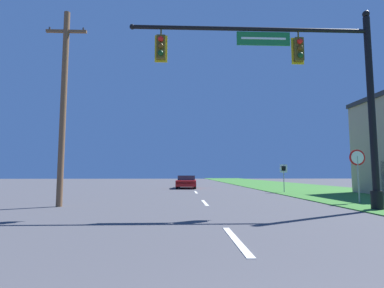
# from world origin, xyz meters

# --- Properties ---
(grass_verge_right) EXTENTS (10.00, 110.00, 0.04)m
(grass_verge_right) POSITION_xyz_m (10.50, 30.00, 0.02)
(grass_verge_right) COLOR #38752D
(grass_verge_right) RESTS_ON ground
(road_center_line) EXTENTS (0.16, 34.80, 0.01)m
(road_center_line) POSITION_xyz_m (0.00, 22.00, 0.01)
(road_center_line) COLOR silver
(road_center_line) RESTS_ON ground
(signal_mast) EXTENTS (9.82, 0.47, 8.01)m
(signal_mast) POSITION_xyz_m (4.04, 10.91, 4.91)
(signal_mast) COLOR black
(signal_mast) RESTS_ON grass_verge_right
(car_ahead) EXTENTS (2.05, 4.55, 1.19)m
(car_ahead) POSITION_xyz_m (-0.56, 28.35, 0.60)
(car_ahead) COLOR black
(car_ahead) RESTS_ON ground
(stop_sign) EXTENTS (0.76, 0.07, 2.50)m
(stop_sign) POSITION_xyz_m (7.24, 13.45, 1.86)
(stop_sign) COLOR gray
(stop_sign) RESTS_ON grass_verge_right
(route_sign_post) EXTENTS (0.55, 0.06, 2.03)m
(route_sign_post) POSITION_xyz_m (6.47, 21.46, 1.53)
(route_sign_post) COLOR gray
(route_sign_post) RESTS_ON grass_verge_right
(utility_pole_near) EXTENTS (1.80, 0.26, 8.69)m
(utility_pole_near) POSITION_xyz_m (-6.34, 12.69, 4.50)
(utility_pole_near) COLOR brown
(utility_pole_near) RESTS_ON ground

